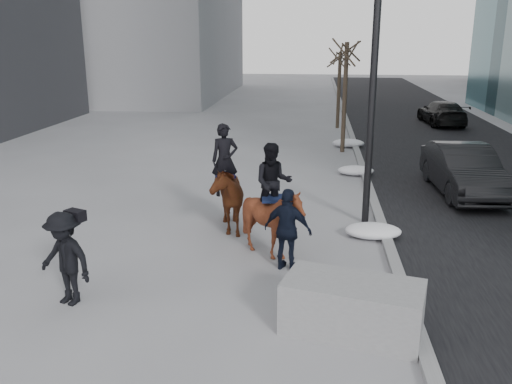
# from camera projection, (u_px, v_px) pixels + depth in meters

# --- Properties ---
(ground) EXTENTS (120.00, 120.00, 0.00)m
(ground) POSITION_uv_depth(u_px,v_px,m) (250.00, 280.00, 10.91)
(ground) COLOR gray
(ground) RESTS_ON ground
(road) EXTENTS (8.00, 90.00, 0.01)m
(road) POSITION_uv_depth(u_px,v_px,m) (473.00, 170.00, 19.72)
(road) COLOR black
(road) RESTS_ON ground
(curb) EXTENTS (0.25, 90.00, 0.12)m
(curb) POSITION_uv_depth(u_px,v_px,m) (362.00, 166.00, 20.12)
(curb) COLOR gray
(curb) RESTS_ON ground
(planter) EXTENTS (2.44, 1.64, 0.89)m
(planter) POSITION_uv_depth(u_px,v_px,m) (352.00, 307.00, 8.89)
(planter) COLOR gray
(planter) RESTS_ON ground
(car_near) EXTENTS (1.85, 4.66, 1.51)m
(car_near) POSITION_uv_depth(u_px,v_px,m) (464.00, 170.00, 16.64)
(car_near) COLOR black
(car_near) RESTS_ON ground
(car_far) EXTENTS (2.12, 4.59, 1.30)m
(car_far) POSITION_uv_depth(u_px,v_px,m) (442.00, 113.00, 29.68)
(car_far) COLOR black
(car_far) RESTS_ON ground
(tree_near) EXTENTS (1.20, 1.20, 4.98)m
(tree_near) POSITION_uv_depth(u_px,v_px,m) (345.00, 92.00, 22.19)
(tree_near) COLOR #3B3223
(tree_near) RESTS_ON ground
(tree_far) EXTENTS (1.20, 1.20, 4.36)m
(tree_far) POSITION_uv_depth(u_px,v_px,m) (339.00, 86.00, 28.14)
(tree_far) COLOR #382D21
(tree_far) RESTS_ON ground
(mounted_left) EXTENTS (1.50, 2.24, 2.66)m
(mounted_left) POSITION_uv_depth(u_px,v_px,m) (224.00, 191.00, 13.56)
(mounted_left) COLOR #502B10
(mounted_left) RESTS_ON ground
(mounted_right) EXTENTS (1.49, 1.64, 2.53)m
(mounted_right) POSITION_uv_depth(u_px,v_px,m) (272.00, 213.00, 11.82)
(mounted_right) COLOR #481F0E
(mounted_right) RESTS_ON ground
(feeder) EXTENTS (1.11, 1.00, 1.75)m
(feeder) POSITION_uv_depth(u_px,v_px,m) (288.00, 230.00, 11.17)
(feeder) COLOR black
(feeder) RESTS_ON ground
(camera_crew) EXTENTS (1.30, 1.03, 1.75)m
(camera_crew) POSITION_uv_depth(u_px,v_px,m) (65.00, 258.00, 9.73)
(camera_crew) COLOR black
(camera_crew) RESTS_ON ground
(lamppost) EXTENTS (0.25, 1.12, 9.09)m
(lamppost) POSITION_uv_depth(u_px,v_px,m) (377.00, 24.00, 12.77)
(lamppost) COLOR black
(lamppost) RESTS_ON ground
(snow_piles) EXTENTS (1.38, 12.04, 0.35)m
(snow_piles) POSITION_uv_depth(u_px,v_px,m) (357.00, 172.00, 18.73)
(snow_piles) COLOR white
(snow_piles) RESTS_ON ground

